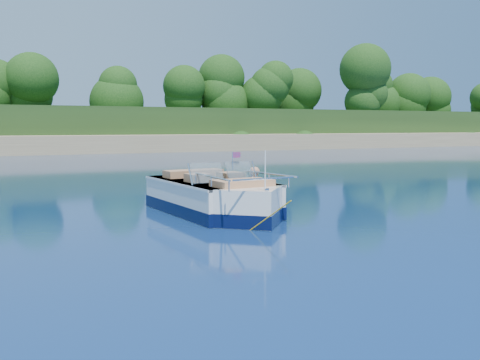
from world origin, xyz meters
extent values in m
plane|color=#0A2247|center=(0.00, 0.00, 0.00)|extent=(160.00, 160.00, 0.00)
cube|color=#917A54|center=(0.00, 38.00, 0.50)|extent=(170.00, 8.00, 2.00)
cube|color=#1E3716|center=(0.00, 65.00, 1.00)|extent=(170.00, 56.00, 6.00)
cylinder|color=black|center=(0.00, 42.00, 3.30)|extent=(0.44, 0.44, 3.60)
sphere|color=#11330E|center=(0.00, 42.00, 6.72)|extent=(5.94, 5.94, 5.94)
cylinder|color=black|center=(20.00, 40.00, 2.80)|extent=(0.44, 0.44, 2.60)
sphere|color=#11330E|center=(20.00, 40.00, 5.27)|extent=(4.29, 4.29, 4.29)
cylinder|color=black|center=(48.00, 41.50, 3.00)|extent=(0.44, 0.44, 3.00)
sphere|color=#11330E|center=(48.00, 41.50, 5.85)|extent=(4.95, 4.95, 4.95)
cube|color=white|center=(0.21, 2.81, 0.32)|extent=(2.43, 4.10, 1.09)
cube|color=white|center=(0.38, 0.96, 0.32)|extent=(2.06, 2.06, 1.09)
cube|color=#070F33|center=(0.21, 2.81, 0.17)|extent=(2.47, 4.14, 0.31)
cube|color=#070F33|center=(0.38, 0.96, 0.17)|extent=(2.10, 2.10, 0.31)
cube|color=#A68158|center=(0.18, 3.12, 0.62)|extent=(1.91, 2.89, 0.10)
cube|color=white|center=(0.21, 2.81, 0.83)|extent=(2.47, 4.10, 0.06)
cube|color=black|center=(0.00, 4.94, 0.36)|extent=(0.60, 0.41, 0.93)
cube|color=#8C9EA5|center=(-0.19, 2.04, 1.13)|extent=(0.82, 0.31, 0.50)
cube|color=#8C9EA5|center=(0.74, 2.13, 1.13)|extent=(0.85, 0.45, 0.50)
cube|color=tan|center=(-0.23, 2.50, 0.86)|extent=(0.62, 0.62, 0.41)
cube|color=tan|center=(0.69, 2.59, 0.86)|extent=(0.62, 0.62, 0.41)
cube|color=tan|center=(0.11, 3.84, 0.86)|extent=(1.66, 0.72, 0.39)
cube|color=tan|center=(0.36, 1.15, 0.84)|extent=(1.44, 0.90, 0.35)
cylinder|color=white|center=(0.45, 0.17, 1.30)|extent=(0.03, 0.03, 0.88)
cube|color=red|center=(0.64, 2.12, 1.54)|extent=(0.23, 0.04, 0.15)
cube|color=silver|center=(0.46, 0.12, 0.89)|extent=(0.11, 0.07, 0.05)
cylinder|color=gold|center=(0.34, -0.25, 0.36)|extent=(0.50, 1.02, 0.79)
torus|color=#FFB700|center=(2.02, 3.63, 0.08)|extent=(1.47, 1.47, 0.32)
torus|color=#BB2409|center=(2.02, 3.63, 0.10)|extent=(1.21, 1.21, 0.11)
imported|color=tan|center=(1.90, 3.69, 0.00)|extent=(0.45, 0.89, 1.71)
camera|label=1|loc=(-4.91, -10.14, 2.27)|focal=40.00mm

